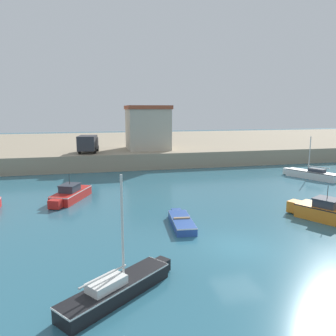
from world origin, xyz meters
TOP-DOWN VIEW (x-y plane):
  - ground_plane at (0.00, 0.00)m, footprint 200.00×200.00m
  - quay_seawall at (0.00, 43.96)m, footprint 120.00×40.00m
  - motorboat_red_0 at (-9.55, 11.91)m, footprint 3.34×5.32m
  - motorboat_orange_1 at (7.74, 2.74)m, footprint 3.57×4.94m
  - dinghy_blue_4 at (-2.16, 3.96)m, footprint 1.60×4.38m
  - sailboat_black_6 at (-6.87, -3.44)m, footprint 5.01×4.18m
  - sailboat_white_7 at (15.67, 15.00)m, footprint 3.58×5.85m
  - harbor_shed_near_wharf at (0.00, 29.30)m, footprint 5.79×6.26m
  - truck_on_quay at (-8.06, 27.08)m, footprint 2.72×4.56m

SIDE VIEW (x-z plane):
  - ground_plane at x=0.00m, z-range 0.00..0.00m
  - dinghy_blue_4 at x=-2.16m, z-range -0.01..0.58m
  - sailboat_black_6 at x=-6.87m, z-range -2.08..2.92m
  - sailboat_white_7 at x=15.67m, z-range -1.81..2.81m
  - motorboat_red_0 at x=-9.55m, z-range -0.63..1.66m
  - motorboat_orange_1 at x=7.74m, z-range -0.62..1.81m
  - quay_seawall at x=0.00m, z-range 0.00..2.04m
  - truck_on_quay at x=-8.06m, z-range 2.16..4.36m
  - harbor_shed_near_wharf at x=0.00m, z-range 2.07..8.04m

